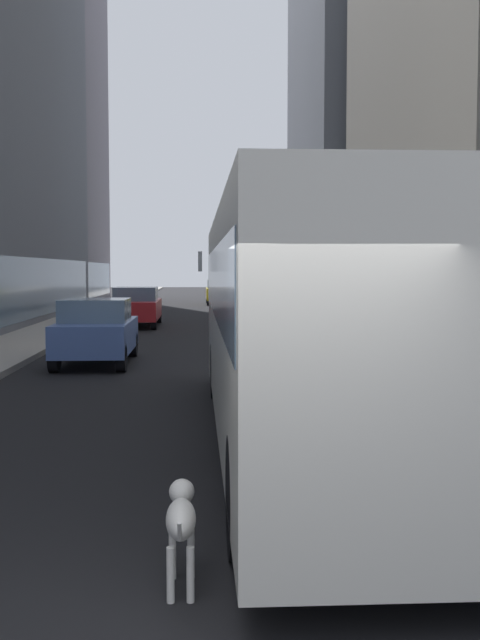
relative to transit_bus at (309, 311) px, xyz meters
name	(u,v)px	position (x,y,z in m)	size (l,w,h in m)	color
ground_plane	(203,315)	(-1.20, 29.21, -1.78)	(120.00, 120.00, 0.00)	black
sidewalk_left	(92,313)	(-6.90, 29.21, -1.70)	(2.40, 110.00, 0.15)	#9E9991
sidewalk_right	(313,313)	(4.50, 29.21, -1.70)	(2.40, 110.00, 0.15)	#ADA89E
building_left_far	(33,73)	(-13.10, 45.87, 14.46)	(8.89, 15.22, 32.50)	slate
building_right_far	(389,129)	(10.70, 38.38, 9.44)	(11.08, 16.42, 22.45)	slate
transit_bus	(309,311)	(0.00, 0.00, 0.00)	(2.78, 11.53, 3.05)	silver
car_yellow_taxi	(220,292)	(0.00, 40.72, -0.95)	(1.79, 4.66, 1.62)	yellow
car_red_coupe	(136,306)	(-4.00, 21.22, -0.95)	(1.83, 4.79, 1.62)	red
car_blue_hatchback	(96,331)	(-4.00, 8.71, -0.96)	(1.72, 4.00, 1.62)	#4C6BB7
car_white_van	(254,297)	(1.60, 31.61, -0.95)	(1.93, 4.41, 1.62)	silver
dalmatian_dog	(181,518)	(-1.64, -4.71, -1.26)	(0.22, 0.96, 0.72)	white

